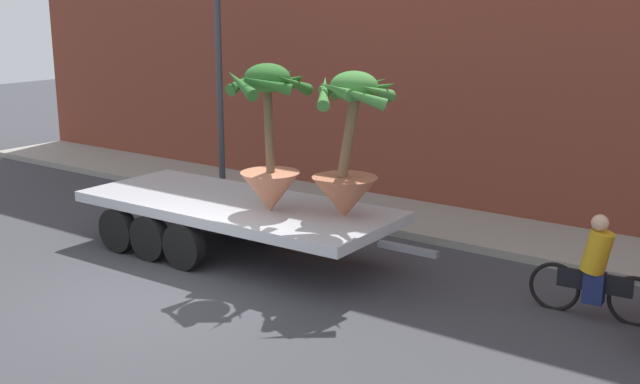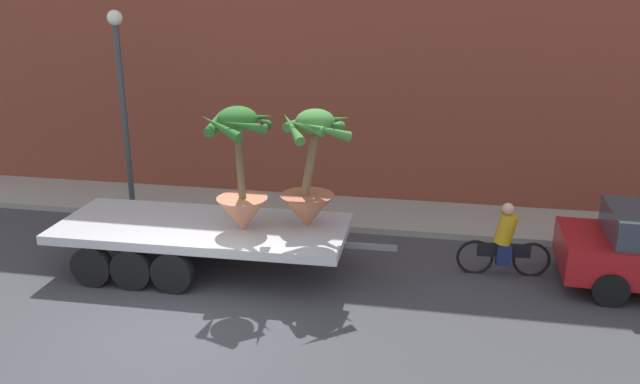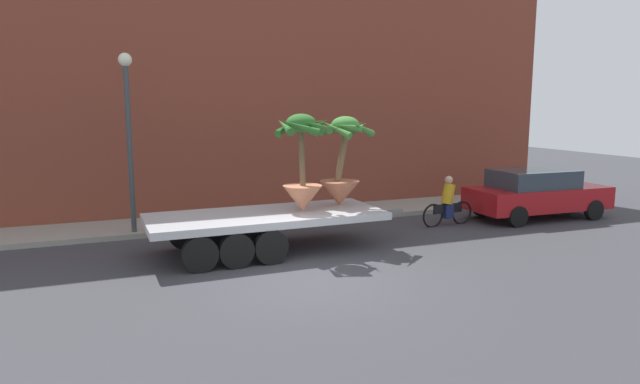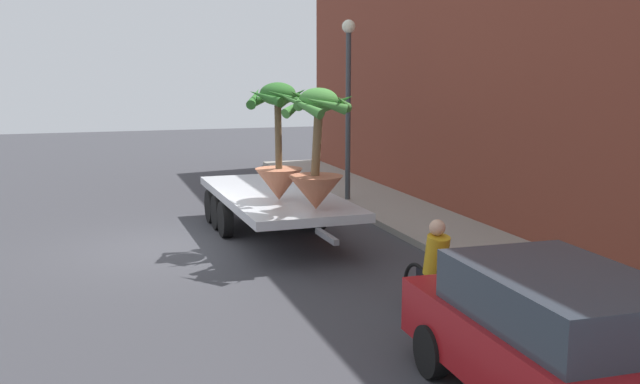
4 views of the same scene
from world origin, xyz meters
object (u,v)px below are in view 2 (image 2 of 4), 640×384
cyclist (504,243)px  flatbed_trailer (191,233)px  potted_palm_middle (241,175)px  potted_palm_rear (310,176)px  street_lamp (121,86)px

cyclist → flatbed_trailer: bearing=-171.8°
potted_palm_middle → flatbed_trailer: bearing=173.0°
potted_palm_rear → potted_palm_middle: (-1.26, -0.42, 0.07)m
cyclist → street_lamp: bearing=167.8°
potted_palm_middle → cyclist: potted_palm_middle is taller
potted_palm_rear → cyclist: (3.79, 0.62, -1.36)m
street_lamp → potted_palm_rear: bearing=-26.4°
cyclist → potted_palm_middle: bearing=-168.3°
potted_palm_rear → street_lamp: 5.86m
potted_palm_rear → street_lamp: size_ratio=0.49×
potted_palm_rear → street_lamp: bearing=153.6°
potted_palm_rear → cyclist: bearing=9.3°
flatbed_trailer → potted_palm_rear: (2.42, 0.28, 1.27)m
cyclist → street_lamp: street_lamp is taller
potted_palm_middle → street_lamp: size_ratio=0.50×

